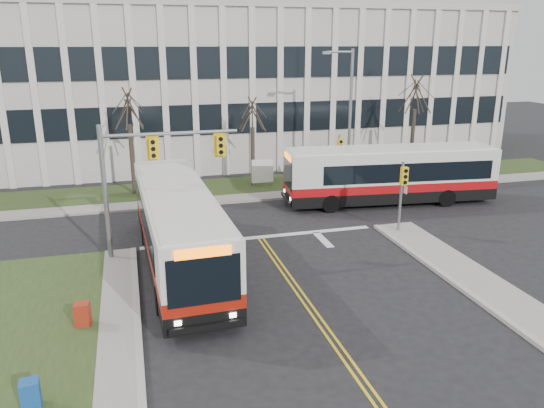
{
  "coord_description": "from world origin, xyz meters",
  "views": [
    {
      "loc": [
        -6.08,
        -16.55,
        9.56
      ],
      "look_at": [
        0.42,
        7.36,
        2.0
      ],
      "focal_mm": 35.0,
      "sensor_mm": 36.0,
      "label": 1
    }
  ],
  "objects_px": {
    "bus_main": "(178,230)",
    "newspaper_box_red": "(83,316)",
    "newspaper_box_blue": "(31,397)",
    "bus_cross": "(390,176)",
    "streetlight": "(348,112)",
    "directory_sign": "(262,171)"
  },
  "relations": [
    {
      "from": "bus_main",
      "to": "newspaper_box_blue",
      "type": "height_order",
      "value": "bus_main"
    },
    {
      "from": "streetlight",
      "to": "bus_cross",
      "type": "distance_m",
      "value": 5.57
    },
    {
      "from": "directory_sign",
      "to": "bus_cross",
      "type": "bearing_deg",
      "value": -39.34
    },
    {
      "from": "bus_main",
      "to": "newspaper_box_blue",
      "type": "bearing_deg",
      "value": -120.94
    },
    {
      "from": "directory_sign",
      "to": "newspaper_box_red",
      "type": "distance_m",
      "value": 19.58
    },
    {
      "from": "bus_main",
      "to": "bus_cross",
      "type": "relative_size",
      "value": 1.01
    },
    {
      "from": "bus_cross",
      "to": "newspaper_box_red",
      "type": "distance_m",
      "value": 20.52
    },
    {
      "from": "bus_cross",
      "to": "directory_sign",
      "type": "bearing_deg",
      "value": -123.62
    },
    {
      "from": "bus_main",
      "to": "newspaper_box_blue",
      "type": "xyz_separation_m",
      "value": [
        -4.85,
        -8.74,
        -1.25
      ]
    },
    {
      "from": "directory_sign",
      "to": "bus_main",
      "type": "xyz_separation_m",
      "value": [
        -6.82,
        -11.97,
        0.55
      ]
    },
    {
      "from": "directory_sign",
      "to": "newspaper_box_blue",
      "type": "bearing_deg",
      "value": -119.4
    },
    {
      "from": "bus_main",
      "to": "newspaper_box_red",
      "type": "bearing_deg",
      "value": -132.28
    },
    {
      "from": "streetlight",
      "to": "bus_cross",
      "type": "bearing_deg",
      "value": -74.46
    },
    {
      "from": "streetlight",
      "to": "bus_main",
      "type": "bearing_deg",
      "value": -139.18
    },
    {
      "from": "streetlight",
      "to": "newspaper_box_blue",
      "type": "xyz_separation_m",
      "value": [
        -17.2,
        -19.41,
        -4.72
      ]
    },
    {
      "from": "bus_cross",
      "to": "newspaper_box_red",
      "type": "bearing_deg",
      "value": -51.97
    },
    {
      "from": "streetlight",
      "to": "newspaper_box_blue",
      "type": "distance_m",
      "value": 26.35
    },
    {
      "from": "streetlight",
      "to": "bus_main",
      "type": "distance_m",
      "value": 16.68
    },
    {
      "from": "directory_sign",
      "to": "bus_main",
      "type": "relative_size",
      "value": 0.15
    },
    {
      "from": "bus_cross",
      "to": "newspaper_box_blue",
      "type": "distance_m",
      "value": 23.88
    },
    {
      "from": "streetlight",
      "to": "directory_sign",
      "type": "xyz_separation_m",
      "value": [
        -5.53,
        1.3,
        -4.02
      ]
    },
    {
      "from": "newspaper_box_blue",
      "to": "bus_cross",
      "type": "bearing_deg",
      "value": 33.69
    }
  ]
}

